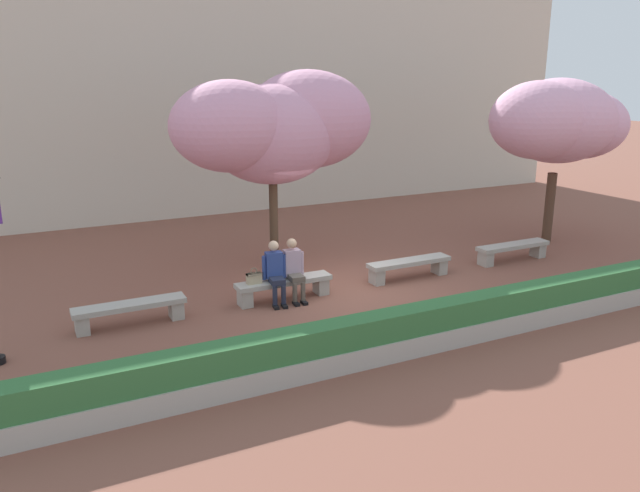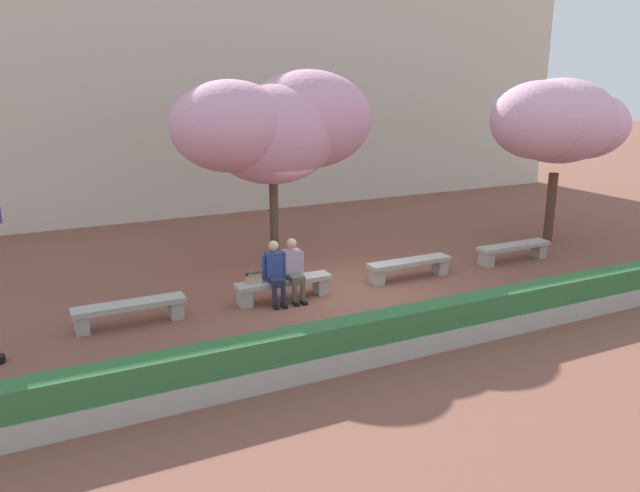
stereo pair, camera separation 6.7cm
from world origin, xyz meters
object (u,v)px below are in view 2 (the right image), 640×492
stone_bench_west_end (130,310)px  person_seated_right (293,267)px  stone_bench_center (409,266)px  cherry_tree_secondary (560,122)px  stone_bench_near_west (284,285)px  person_seated_left (275,270)px  cherry_tree_main (276,127)px  stone_bench_near_east (514,249)px  handbag (254,277)px

stone_bench_west_end → person_seated_right: (3.33, -0.05, 0.39)m
stone_bench_center → cherry_tree_secondary: bearing=10.9°
stone_bench_near_west → person_seated_left: (-0.21, -0.05, 0.39)m
cherry_tree_main → stone_bench_near_west: bearing=-109.9°
stone_bench_near_west → person_seated_left: 0.45m
stone_bench_center → cherry_tree_main: size_ratio=0.41×
stone_bench_center → stone_bench_near_east: 3.13m
stone_bench_center → stone_bench_near_east: (3.13, 0.00, 0.00)m
stone_bench_near_east → stone_bench_near_west: bearing=180.0°
stone_bench_near_east → handbag: 6.92m
stone_bench_center → person_seated_right: (-2.93, -0.05, 0.39)m
person_seated_right → handbag: 0.86m
stone_bench_near_east → cherry_tree_secondary: bearing=24.6°
stone_bench_near_east → person_seated_right: size_ratio=1.60×
handbag → cherry_tree_secondary: (9.19, 1.03, 2.74)m
stone_bench_near_east → handbag: bearing=179.9°
stone_bench_west_end → handbag: size_ratio=6.09×
person_seated_left → handbag: person_seated_left is taller
person_seated_right → handbag: person_seated_right is taller
stone_bench_west_end → stone_bench_near_west: size_ratio=1.00×
stone_bench_center → stone_bench_near_east: bearing=0.0°
handbag → cherry_tree_main: cherry_tree_main is taller
person_seated_right → cherry_tree_main: 3.58m
stone_bench_near_east → person_seated_right: person_seated_right is taller
cherry_tree_main → stone_bench_west_end: bearing=-150.5°
cherry_tree_main → stone_bench_near_east: bearing=-22.2°
stone_bench_center → person_seated_left: person_seated_left is taller
stone_bench_west_end → stone_bench_near_west: same height
stone_bench_center → handbag: 3.80m
stone_bench_near_east → cherry_tree_secondary: (2.27, 1.04, 3.01)m
cherry_tree_secondary → stone_bench_near_east: bearing=-155.4°
stone_bench_west_end → stone_bench_near_east: same height
stone_bench_center → person_seated_left: (-3.35, -0.05, 0.39)m
stone_bench_west_end → cherry_tree_main: (3.94, 2.23, 3.08)m
stone_bench_near_east → person_seated_right: bearing=-179.5°
stone_bench_near_west → handbag: 0.71m
stone_bench_near_east → handbag: handbag is taller
handbag → cherry_tree_secondary: size_ratio=0.07×
person_seated_right → cherry_tree_secondary: bearing=7.5°
stone_bench_west_end → stone_bench_near_east: bearing=0.0°
stone_bench_near_west → cherry_tree_secondary: (8.54, 1.04, 3.01)m
person_seated_right → person_seated_left: bearing=179.9°
stone_bench_center → person_seated_right: size_ratio=1.60×
stone_bench_near_west → handbag: size_ratio=6.09×
person_seated_left → cherry_tree_secondary: cherry_tree_secondary is taller
stone_bench_near_west → stone_bench_west_end: bearing=180.0°
cherry_tree_secondary → handbag: bearing=-173.6°
cherry_tree_main → cherry_tree_secondary: 7.82m
stone_bench_near_west → person_seated_right: person_seated_right is taller
stone_bench_center → person_seated_left: bearing=-179.1°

